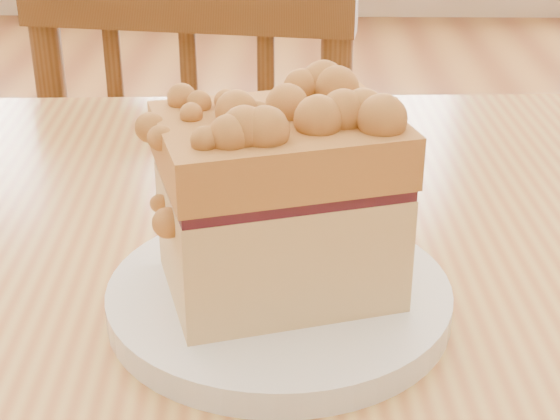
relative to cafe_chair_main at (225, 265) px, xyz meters
name	(u,v)px	position (x,y,z in m)	size (l,w,h in m)	color
cafe_chair_main	(225,265)	(0.00, 0.00, 0.00)	(0.44, 0.44, 0.86)	#573418
plate	(279,298)	(0.09, -0.60, 0.32)	(0.20, 0.20, 0.02)	white
cake_slice	(274,193)	(0.08, -0.60, 0.39)	(0.15, 0.12, 0.12)	#E4C081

